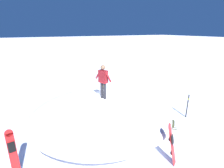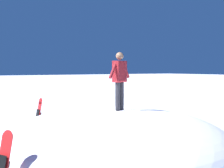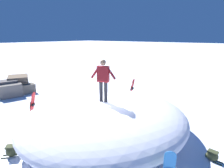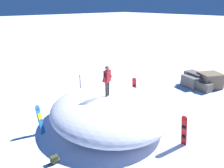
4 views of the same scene
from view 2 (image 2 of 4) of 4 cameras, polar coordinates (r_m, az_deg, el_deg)
ground at (r=8.57m, az=1.79°, el=-16.17°), size 240.00×240.00×0.00m
snow_mound at (r=8.14m, az=0.74°, el=-11.19°), size 8.64×8.27×1.63m
snowboarder_standing at (r=7.77m, az=1.64°, el=1.53°), size 0.47×0.99×1.70m
snowboard_primary_upright at (r=11.16m, az=-15.59°, el=-7.11°), size 0.30×0.36×1.68m
backpack_near at (r=11.56m, az=14.87°, el=-10.19°), size 0.31×0.59×0.36m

